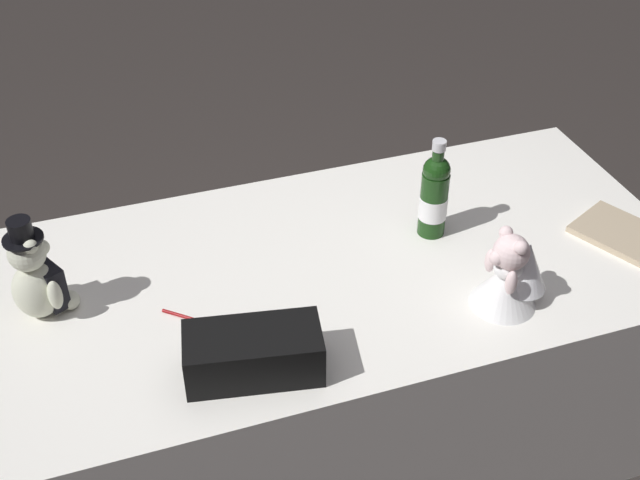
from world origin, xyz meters
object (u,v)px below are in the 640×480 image
Objects in this scene: signing_pen at (185,317)px; teddy_bear_groom at (38,278)px; teddy_bear_bride at (512,273)px; guestbook at (621,233)px; gift_case_black at (253,353)px; champagne_bottle at (434,195)px.

teddy_bear_groom is at bearing -22.50° from signing_pen.
teddy_bear_bride is at bearing 165.69° from signing_pen.
teddy_bear_bride is 0.49m from guestbook.
teddy_bear_groom is 0.60m from gift_case_black.
guestbook is at bearing -161.97° from teddy_bear_bride.
signing_pen is at bearing -14.31° from teddy_bear_bride.
teddy_bear_bride is 0.90× the size of guestbook.
gift_case_black is at bearing 2.38° from teddy_bear_bride.
gift_case_black is at bearing 140.55° from teddy_bear_groom.
teddy_bear_bride reaches higher than gift_case_black.
signing_pen is (0.82, -0.21, -0.09)m from teddy_bear_bride.
gift_case_black is at bearing -17.11° from guestbook.
teddy_bear_groom is 1.21m from teddy_bear_bride.
teddy_bear_bride is at bearing 100.25° from champagne_bottle.
signing_pen is (-0.34, 0.14, -0.11)m from teddy_bear_groom.
teddy_bear_bride reaches higher than signing_pen.
teddy_bear_bride is 0.74× the size of champagne_bottle.
signing_pen is (0.76, 0.14, -0.13)m from champagne_bottle.
teddy_bear_groom is 0.97× the size of champagne_bottle.
champagne_bottle is (0.06, -0.35, 0.03)m from teddy_bear_bride.
gift_case_black is at bearing 30.50° from champagne_bottle.
teddy_bear_groom is 0.86× the size of gift_case_black.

